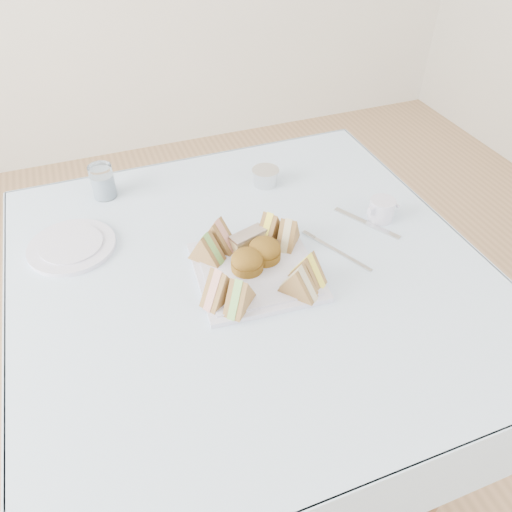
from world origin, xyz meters
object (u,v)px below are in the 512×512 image
object	(u,v)px
serving_plate	(256,271)
water_glass	(103,181)
creamer_jug	(382,210)
table	(251,370)

from	to	relation	value
serving_plate	water_glass	bearing A→B (deg)	126.54
serving_plate	water_glass	distance (m)	0.50
serving_plate	creamer_jug	size ratio (longest dim) A/B	4.14
table	creamer_jug	bearing A→B (deg)	8.95
table	serving_plate	distance (m)	0.38
water_glass	creamer_jug	world-z (taller)	water_glass
table	water_glass	size ratio (longest dim) A/B	10.12
creamer_jug	serving_plate	bearing A→B (deg)	179.43
creamer_jug	water_glass	bearing A→B (deg)	138.57
water_glass	table	bearing A→B (deg)	-56.98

